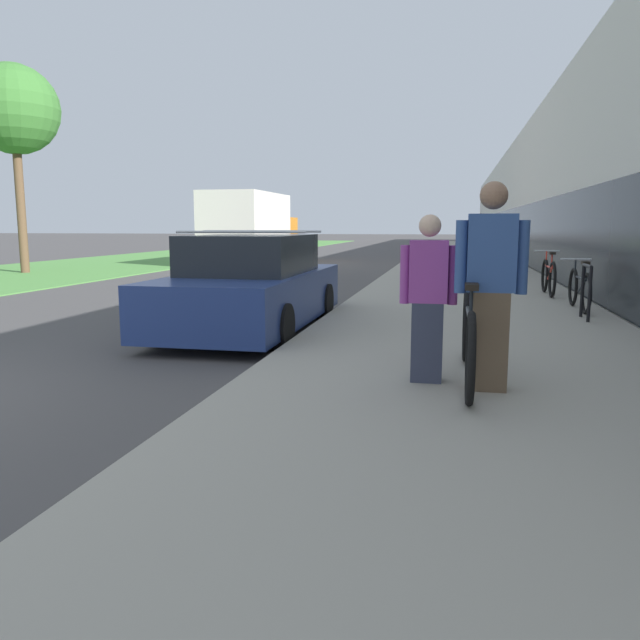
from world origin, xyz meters
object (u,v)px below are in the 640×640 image
object	(u,v)px
bike_rack_hoop	(586,286)
cruiser_bike_nearest	(579,289)
person_rider	(490,287)
cruiser_bike_middle	(548,276)
parked_sedan_curbside	(252,287)
tandem_bicycle	(468,338)
street_tree_far	(14,111)
moving_truck	(251,229)
person_bystander	(428,299)

from	to	relation	value
bike_rack_hoop	cruiser_bike_nearest	xyz separation A→B (m)	(0.12, 1.14, -0.15)
cruiser_bike_nearest	person_rider	bearing A→B (deg)	-107.55
person_rider	cruiser_bike_nearest	distance (m)	6.01
cruiser_bike_middle	parked_sedan_curbside	distance (m)	6.74
tandem_bicycle	street_tree_far	bearing A→B (deg)	138.54
person_rider	bike_rack_hoop	xyz separation A→B (m)	(1.68, 4.57, -0.39)
cruiser_bike_nearest	street_tree_far	xyz separation A→B (m)	(-16.04, 7.02, 4.71)
tandem_bicycle	moving_truck	size ratio (longest dim) A/B	0.36
tandem_bicycle	cruiser_bike_middle	size ratio (longest dim) A/B	1.38
person_rider	moving_truck	distance (m)	20.80
tandem_bicycle	bike_rack_hoop	world-z (taller)	tandem_bicycle
person_bystander	parked_sedan_curbside	world-z (taller)	person_bystander
parked_sedan_curbside	bike_rack_hoop	bearing A→B (deg)	12.78
person_rider	street_tree_far	distance (m)	19.54
street_tree_far	person_rider	bearing A→B (deg)	-41.80
cruiser_bike_nearest	parked_sedan_curbside	bearing A→B (deg)	-155.95
person_rider	cruiser_bike_nearest	bearing A→B (deg)	72.45
bike_rack_hoop	tandem_bicycle	bearing A→B (deg)	-113.36
bike_rack_hoop	parked_sedan_curbside	bearing A→B (deg)	-167.22
person_bystander	moving_truck	xyz separation A→B (m)	(-7.88, 18.84, 0.52)
bike_rack_hoop	cruiser_bike_middle	bearing A→B (deg)	90.86
person_rider	moving_truck	bearing A→B (deg)	113.85
cruiser_bike_nearest	bike_rack_hoop	bearing A→B (deg)	-96.08
person_bystander	cruiser_bike_nearest	xyz separation A→B (m)	(2.34, 5.53, -0.40)
cruiser_bike_middle	parked_sedan_curbside	world-z (taller)	parked_sedan_curbside
tandem_bicycle	person_bystander	world-z (taller)	person_bystander
bike_rack_hoop	cruiser_bike_middle	xyz separation A→B (m)	(-0.05, 3.48, -0.13)
tandem_bicycle	bike_rack_hoop	xyz separation A→B (m)	(1.85, 4.27, 0.11)
bike_rack_hoop	street_tree_far	xyz separation A→B (m)	(-15.92, 8.16, 4.56)
cruiser_bike_nearest	person_bystander	bearing A→B (deg)	-112.92
person_bystander	moving_truck	size ratio (longest dim) A/B	0.23
cruiser_bike_nearest	street_tree_far	size ratio (longest dim) A/B	0.27
bike_rack_hoop	moving_truck	world-z (taller)	moving_truck
street_tree_far	bike_rack_hoop	bearing A→B (deg)	-27.14
cruiser_bike_nearest	street_tree_far	distance (m)	18.13
cruiser_bike_nearest	parked_sedan_curbside	size ratio (longest dim) A/B	0.40
moving_truck	street_tree_far	size ratio (longest dim) A/B	1.01
parked_sedan_curbside	person_bystander	bearing A→B (deg)	-49.77
tandem_bicycle	moving_truck	bearing A→B (deg)	113.77
street_tree_far	cruiser_bike_middle	bearing A→B (deg)	-16.43
person_bystander	moving_truck	distance (m)	20.43
parked_sedan_curbside	moving_truck	size ratio (longest dim) A/B	0.68
cruiser_bike_middle	parked_sedan_curbside	xyz separation A→B (m)	(-4.92, -4.61, 0.12)
person_rider	cruiser_bike_middle	size ratio (longest dim) A/B	1.02
cruiser_bike_middle	moving_truck	bearing A→B (deg)	132.45
cruiser_bike_nearest	moving_truck	size ratio (longest dim) A/B	0.27
tandem_bicycle	person_bystander	distance (m)	0.53
tandem_bicycle	bike_rack_hoop	distance (m)	4.66
person_bystander	parked_sedan_curbside	distance (m)	4.27
tandem_bicycle	cruiser_bike_nearest	world-z (taller)	tandem_bicycle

